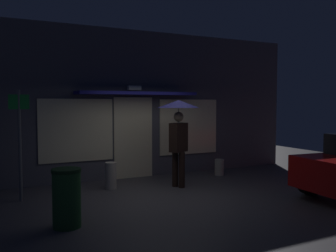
{
  "coord_description": "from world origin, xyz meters",
  "views": [
    {
      "loc": [
        -3.54,
        -7.11,
        2.02
      ],
      "look_at": [
        0.28,
        0.61,
        1.5
      ],
      "focal_mm": 38.91,
      "sensor_mm": 36.0,
      "label": 1
    }
  ],
  "objects_px": {
    "street_sign_post": "(20,138)",
    "trash_bin": "(67,198)",
    "sidewalk_bollard": "(111,176)",
    "sidewalk_bollard_2": "(219,167)",
    "person_with_umbrella": "(179,121)"
  },
  "relations": [
    {
      "from": "street_sign_post",
      "to": "trash_bin",
      "type": "xyz_separation_m",
      "value": [
        0.55,
        -2.06,
        -0.83
      ]
    },
    {
      "from": "sidewalk_bollard_2",
      "to": "trash_bin",
      "type": "bearing_deg",
      "value": -151.92
    },
    {
      "from": "sidewalk_bollard",
      "to": "sidewalk_bollard_2",
      "type": "relative_size",
      "value": 1.4
    },
    {
      "from": "street_sign_post",
      "to": "sidewalk_bollard",
      "type": "relative_size",
      "value": 3.63
    },
    {
      "from": "sidewalk_bollard",
      "to": "trash_bin",
      "type": "bearing_deg",
      "value": -122.68
    },
    {
      "from": "person_with_umbrella",
      "to": "sidewalk_bollard",
      "type": "xyz_separation_m",
      "value": [
        -1.53,
        0.53,
        -1.3
      ]
    },
    {
      "from": "street_sign_post",
      "to": "trash_bin",
      "type": "height_order",
      "value": "street_sign_post"
    },
    {
      "from": "sidewalk_bollard_2",
      "to": "person_with_umbrella",
      "type": "bearing_deg",
      "value": -155.77
    },
    {
      "from": "person_with_umbrella",
      "to": "street_sign_post",
      "type": "bearing_deg",
      "value": -31.0
    },
    {
      "from": "street_sign_post",
      "to": "trash_bin",
      "type": "distance_m",
      "value": 2.29
    },
    {
      "from": "person_with_umbrella",
      "to": "sidewalk_bollard",
      "type": "distance_m",
      "value": 2.08
    },
    {
      "from": "sidewalk_bollard_2",
      "to": "trash_bin",
      "type": "xyz_separation_m",
      "value": [
        -4.72,
        -2.52,
        0.26
      ]
    },
    {
      "from": "street_sign_post",
      "to": "sidewalk_bollard_2",
      "type": "bearing_deg",
      "value": 4.97
    },
    {
      "from": "sidewalk_bollard",
      "to": "trash_bin",
      "type": "xyz_separation_m",
      "value": [
        -1.46,
        -2.28,
        0.17
      ]
    },
    {
      "from": "person_with_umbrella",
      "to": "trash_bin",
      "type": "distance_m",
      "value": 3.64
    }
  ]
}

